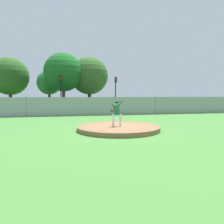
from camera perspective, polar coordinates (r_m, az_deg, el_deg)
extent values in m
plane|color=#427A33|center=(18.82, -2.80, -1.99)|extent=(80.00, 80.00, 0.00)
cube|color=#2B2B2D|center=(27.19, -5.84, -0.03)|extent=(44.00, 7.00, 0.01)
cylinder|color=brown|center=(12.98, 1.71, -4.31)|extent=(4.95, 4.95, 0.26)
cylinder|color=silver|center=(12.84, 0.35, -2.21)|extent=(0.13, 0.13, 0.72)
cylinder|color=silver|center=(12.93, 2.25, -2.16)|extent=(0.13, 0.13, 0.72)
cylinder|color=#145933|center=(12.83, 1.31, 0.59)|extent=(0.32, 0.32, 0.53)
cylinder|color=#145933|center=(12.85, 2.09, 2.24)|extent=(0.42, 0.10, 0.45)
cylinder|color=#145933|center=(12.78, 0.53, 1.18)|extent=(0.28, 0.10, 0.46)
ellipsoid|color=#4C2D14|center=(12.81, -0.05, 0.43)|extent=(0.20, 0.12, 0.18)
sphere|color=tan|center=(12.81, 1.31, 2.22)|extent=(0.20, 0.20, 0.20)
cylinder|color=black|center=(12.80, 1.31, 2.53)|extent=(0.21, 0.21, 0.09)
sphere|color=white|center=(12.42, 3.28, -3.94)|extent=(0.07, 0.07, 0.07)
cube|color=gray|center=(22.68, -4.53, 1.53)|extent=(34.02, 0.03, 1.92)
cylinder|color=slate|center=(22.75, -21.76, 1.36)|extent=(0.07, 0.07, 2.02)
cylinder|color=slate|center=(24.57, 11.39, 1.79)|extent=(0.07, 0.07, 2.02)
cube|color=#146066|center=(27.59, -21.92, 1.19)|extent=(2.02, 4.59, 0.76)
cube|color=black|center=(27.57, -21.97, 2.69)|extent=(1.81, 2.54, 0.69)
cylinder|color=black|center=(29.01, -21.54, 0.59)|extent=(1.96, 0.70, 0.64)
cylinder|color=black|center=(26.23, -22.30, 0.20)|extent=(1.96, 0.70, 0.64)
cube|color=slate|center=(27.21, -0.92, 1.43)|extent=(1.93, 4.65, 0.72)
cube|color=black|center=(27.19, -0.92, 2.82)|extent=(1.71, 2.58, 0.60)
cylinder|color=black|center=(28.63, -1.39, 0.85)|extent=(1.84, 0.71, 0.64)
cylinder|color=black|center=(25.84, -0.40, 0.47)|extent=(1.84, 0.71, 0.64)
cylinder|color=black|center=(30.94, -13.37, 4.97)|extent=(0.14, 0.14, 4.92)
cube|color=black|center=(30.85, -13.44, 8.71)|extent=(0.28, 0.24, 0.90)
sphere|color=red|center=(30.75, -13.45, 9.23)|extent=(0.18, 0.18, 0.18)
sphere|color=orange|center=(30.73, -13.44, 8.73)|extent=(0.18, 0.18, 0.18)
sphere|color=green|center=(30.71, -13.43, 8.22)|extent=(0.18, 0.18, 0.18)
cylinder|color=black|center=(31.81, 0.93, 4.96)|extent=(0.14, 0.14, 4.80)
cube|color=black|center=(31.71, 1.01, 8.48)|extent=(0.28, 0.24, 0.90)
sphere|color=red|center=(31.62, 1.07, 8.99)|extent=(0.18, 0.18, 0.18)
sphere|color=orange|center=(31.60, 1.07, 8.50)|extent=(0.18, 0.18, 0.18)
sphere|color=green|center=(31.58, 1.06, 8.01)|extent=(0.18, 0.18, 0.18)
cylinder|color=#4C331E|center=(38.27, -25.26, 3.13)|extent=(0.51, 0.51, 3.05)
sphere|color=#2A571E|center=(38.39, -25.44, 8.54)|extent=(5.98, 5.98, 5.98)
cylinder|color=#4C331E|center=(36.32, -16.21, 3.15)|extent=(0.40, 0.40, 2.81)
sphere|color=#246F2F|center=(36.37, -16.31, 7.52)|extent=(3.90, 3.90, 3.90)
cylinder|color=#4C331E|center=(33.50, -12.68, 3.76)|extent=(0.47, 0.47, 3.55)
sphere|color=#1A601F|center=(33.68, -12.79, 10.25)|extent=(5.81, 5.81, 5.81)
cylinder|color=#4C331E|center=(34.89, -5.99, 3.52)|extent=(0.56, 0.56, 3.14)
sphere|color=#315A24|center=(35.03, -6.04, 9.52)|extent=(5.97, 5.97, 5.97)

